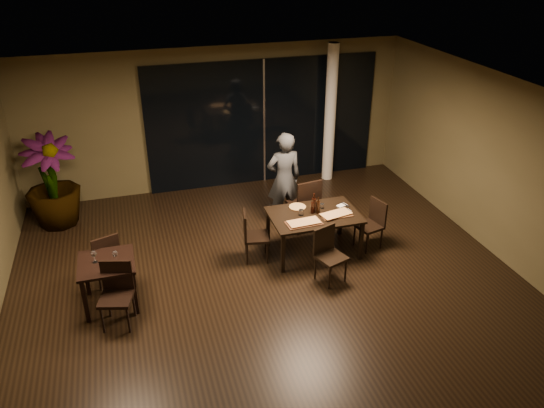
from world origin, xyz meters
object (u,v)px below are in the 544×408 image
(chair_main_near, at_px, (328,251))
(chair_main_left, at_px, (252,233))
(main_table, at_px, (314,218))
(chair_main_right, at_px, (373,221))
(bottle_a, at_px, (313,206))
(bottle_b, at_px, (318,205))
(bottle_c, at_px, (314,203))
(side_table, at_px, (107,269))
(chair_main_far, at_px, (306,202))
(diner, at_px, (284,179))
(chair_side_near, at_px, (117,290))
(potted_plant, at_px, (51,182))
(chair_side_far, at_px, (105,256))

(chair_main_near, distance_m, chair_main_left, 1.35)
(main_table, xyz_separation_m, chair_main_left, (-1.07, 0.09, -0.17))
(chair_main_near, height_order, chair_main_right, chair_main_near)
(bottle_a, relative_size, bottle_b, 0.94)
(bottle_a, bearing_deg, chair_main_right, -7.29)
(chair_main_near, bearing_deg, bottle_a, 68.03)
(bottle_c, bearing_deg, chair_main_near, -94.42)
(chair_main_left, distance_m, bottle_c, 1.16)
(bottle_b, bearing_deg, side_table, -171.44)
(chair_main_left, xyz_separation_m, bottle_c, (1.09, -0.02, 0.42))
(bottle_a, xyz_separation_m, bottle_c, (0.03, 0.03, 0.03))
(main_table, xyz_separation_m, chair_main_far, (0.12, 0.75, -0.09))
(chair_main_near, xyz_separation_m, diner, (-0.10, 1.98, 0.40))
(side_table, bearing_deg, bottle_c, 9.51)
(chair_side_near, distance_m, bottle_a, 3.44)
(chair_side_near, bearing_deg, bottle_a, 31.98)
(main_table, xyz_separation_m, chair_main_near, (-0.06, -0.79, -0.17))
(chair_main_left, xyz_separation_m, bottle_b, (1.15, -0.07, 0.40))
(chair_main_far, height_order, potted_plant, potted_plant)
(chair_main_far, distance_m, chair_main_right, 1.27)
(bottle_b, bearing_deg, chair_main_right, -6.66)
(diner, distance_m, bottle_b, 1.19)
(chair_main_far, distance_m, bottle_b, 0.79)
(chair_main_far, relative_size, potted_plant, 0.60)
(side_table, height_order, bottle_a, bottle_a)
(side_table, xyz_separation_m, chair_main_near, (3.34, -0.29, -0.12))
(chair_main_near, relative_size, bottle_a, 3.25)
(chair_main_near, distance_m, chair_main_right, 1.32)
(chair_side_near, height_order, bottle_b, bottle_b)
(bottle_b, bearing_deg, chair_side_near, -164.06)
(chair_main_near, xyz_separation_m, bottle_c, (0.07, 0.86, 0.42))
(chair_main_near, height_order, chair_main_left, chair_main_near)
(main_table, height_order, bottle_a, bottle_a)
(main_table, distance_m, bottle_b, 0.23)
(chair_main_near, relative_size, chair_side_far, 0.99)
(chair_side_near, relative_size, potted_plant, 0.54)
(chair_main_right, height_order, bottle_a, bottle_a)
(chair_main_near, relative_size, chair_main_left, 1.01)
(side_table, xyz_separation_m, chair_main_right, (4.46, 0.41, -0.13))
(side_table, bearing_deg, main_table, 8.37)
(chair_main_near, distance_m, chair_side_near, 3.24)
(main_table, xyz_separation_m, chair_side_far, (-3.43, 0.04, -0.17))
(chair_main_right, distance_m, bottle_c, 1.15)
(potted_plant, bearing_deg, main_table, -28.39)
(chair_main_right, distance_m, bottle_a, 1.16)
(main_table, bearing_deg, side_table, -171.63)
(chair_side_near, relative_size, bottle_b, 3.22)
(bottle_b, bearing_deg, bottle_a, 165.90)
(potted_plant, bearing_deg, chair_main_far, -19.65)
(chair_side_far, height_order, bottle_c, bottle_c)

